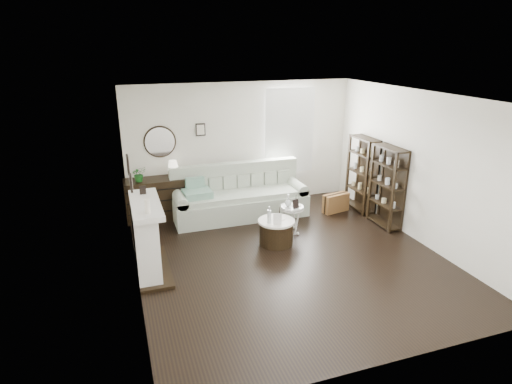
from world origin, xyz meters
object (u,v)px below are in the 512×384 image
object	(u,v)px
sofa	(239,199)
dresser	(157,199)
drum_table	(276,232)
pedestal_table	(292,208)

from	to	relation	value
sofa	dresser	xyz separation A→B (m)	(-1.65, 0.38, 0.07)
sofa	dresser	size ratio (longest dim) A/B	2.18
dresser	drum_table	distance (m)	2.71
drum_table	pedestal_table	bearing A→B (deg)	39.10
pedestal_table	dresser	bearing A→B (deg)	146.67
sofa	pedestal_table	distance (m)	1.37
sofa	dresser	distance (m)	1.69
drum_table	sofa	bearing A→B (deg)	99.00
sofa	pedestal_table	size ratio (longest dim) A/B	5.18
dresser	pedestal_table	world-z (taller)	dresser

